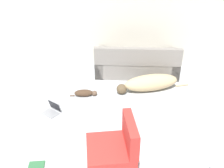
# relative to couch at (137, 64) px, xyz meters

# --- Properties ---
(wall_back) EXTENTS (6.94, 0.06, 2.46)m
(wall_back) POSITION_rel_couch_xyz_m (-0.91, 0.58, 0.97)
(wall_back) COLOR beige
(wall_back) RESTS_ON ground_plane
(couch) EXTENTS (2.02, 0.93, 0.80)m
(couch) POSITION_rel_couch_xyz_m (0.00, 0.00, 0.00)
(couch) COLOR gray
(couch) RESTS_ON ground_plane
(dog) EXTENTS (1.67, 0.71, 0.37)m
(dog) POSITION_rel_couch_xyz_m (0.25, -0.83, -0.08)
(dog) COLOR tan
(dog) RESTS_ON ground_plane
(cat) EXTENTS (0.59, 0.21, 0.15)m
(cat) POSITION_rel_couch_xyz_m (-1.14, -1.14, -0.18)
(cat) COLOR #473323
(cat) RESTS_ON ground_plane
(laptop_open) EXTENTS (0.41, 0.40, 0.22)m
(laptop_open) POSITION_rel_couch_xyz_m (-1.67, -1.76, -0.18)
(laptop_open) COLOR gray
(laptop_open) RESTS_ON ground_plane
(book_green) EXTENTS (0.25, 0.18, 0.02)m
(book_green) POSITION_rel_couch_xyz_m (-1.57, -3.12, -0.24)
(book_green) COLOR #2D663D
(book_green) RESTS_ON ground_plane
(side_chair) EXTENTS (0.74, 0.73, 0.83)m
(side_chair) POSITION_rel_couch_xyz_m (-0.46, -3.14, 0.03)
(side_chair) COLOR #B72D28
(side_chair) RESTS_ON ground_plane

